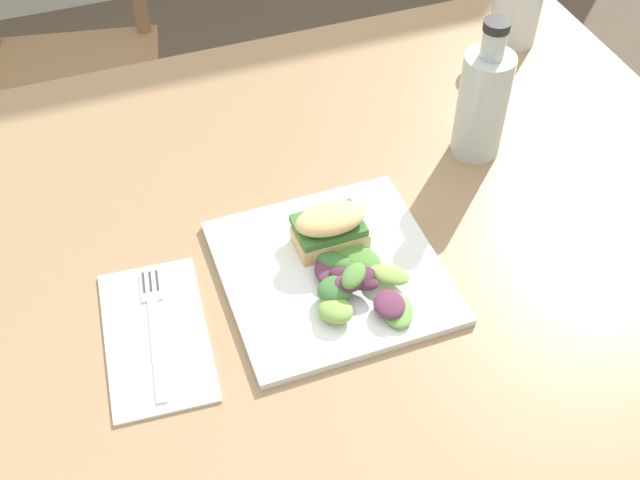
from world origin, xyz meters
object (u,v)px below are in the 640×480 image
object	(u,v)px
dining_table	(284,338)
chair_wooden_far	(67,72)
plate_lunch	(331,271)
sandwich_half_front	(330,227)
bottle_cold_brew	(482,108)
mason_jar_iced_tea	(516,11)
fork_on_napkin	(155,321)

from	to	relation	value
dining_table	chair_wooden_far	distance (m)	1.01
plate_lunch	sandwich_half_front	world-z (taller)	sandwich_half_front
chair_wooden_far	bottle_cold_brew	xyz separation A→B (m)	(0.52, -0.83, 0.36)
chair_wooden_far	bottle_cold_brew	bearing A→B (deg)	-57.71
mason_jar_iced_tea	bottle_cold_brew	bearing A→B (deg)	-129.15
plate_lunch	dining_table	bearing A→B (deg)	175.16
fork_on_napkin	bottle_cold_brew	distance (m)	0.51
fork_on_napkin	bottle_cold_brew	bearing A→B (deg)	17.17
bottle_cold_brew	dining_table	bearing A→B (deg)	-156.75
sandwich_half_front	dining_table	bearing A→B (deg)	-155.39
fork_on_napkin	chair_wooden_far	bearing A→B (deg)	92.12
sandwich_half_front	fork_on_napkin	size ratio (longest dim) A/B	0.48
plate_lunch	mason_jar_iced_tea	world-z (taller)	mason_jar_iced_tea
plate_lunch	bottle_cold_brew	xyz separation A→B (m)	(0.27, 0.15, 0.07)
sandwich_half_front	mason_jar_iced_tea	xyz separation A→B (m)	(0.44, 0.34, 0.01)
chair_wooden_far	mason_jar_iced_tea	world-z (taller)	chair_wooden_far
bottle_cold_brew	mason_jar_iced_tea	bearing A→B (deg)	50.85
plate_lunch	bottle_cold_brew	size ratio (longest dim) A/B	1.26
fork_on_napkin	mason_jar_iced_tea	xyz separation A→B (m)	(0.67, 0.38, 0.05)
bottle_cold_brew	mason_jar_iced_tea	world-z (taller)	bottle_cold_brew
dining_table	sandwich_half_front	size ratio (longest dim) A/B	14.71
fork_on_napkin	bottle_cold_brew	xyz separation A→B (m)	(0.49, 0.15, 0.07)
fork_on_napkin	sandwich_half_front	bearing A→B (deg)	10.36
mason_jar_iced_tea	fork_on_napkin	bearing A→B (deg)	-150.66
plate_lunch	fork_on_napkin	xyz separation A→B (m)	(-0.22, -0.00, 0.00)
mason_jar_iced_tea	chair_wooden_far	bearing A→B (deg)	139.69
dining_table	sandwich_half_front	xyz separation A→B (m)	(0.08, 0.03, 0.15)
chair_wooden_far	dining_table	bearing A→B (deg)	-78.92
chair_wooden_far	fork_on_napkin	xyz separation A→B (m)	(0.04, -0.98, 0.30)
chair_wooden_far	fork_on_napkin	distance (m)	1.02
fork_on_napkin	dining_table	bearing A→B (deg)	2.76
sandwich_half_front	fork_on_napkin	xyz separation A→B (m)	(-0.23, -0.04, -0.03)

